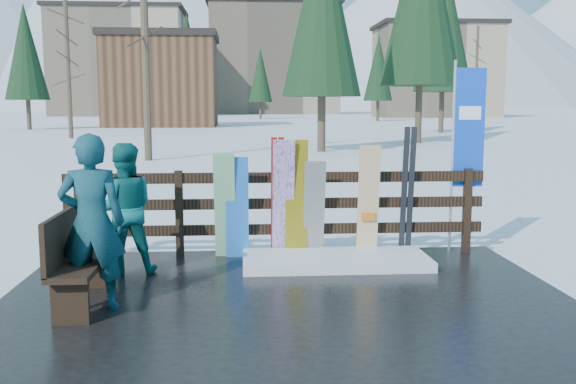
{
  "coord_description": "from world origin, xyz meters",
  "views": [
    {
      "loc": [
        -0.44,
        -6.25,
        2.1
      ],
      "look_at": [
        0.06,
        1.0,
        1.1
      ],
      "focal_mm": 40.0,
      "sensor_mm": 36.0,
      "label": 1
    }
  ],
  "objects": [
    {
      "name": "ground",
      "position": [
        0.0,
        0.0,
        0.0
      ],
      "size": [
        700.0,
        700.0,
        0.0
      ],
      "primitive_type": "plane",
      "color": "white",
      "rests_on": "ground"
    },
    {
      "name": "deck",
      "position": [
        0.0,
        0.0,
        0.04
      ],
      "size": [
        6.0,
        5.0,
        0.08
      ],
      "primitive_type": "cube",
      "color": "black",
      "rests_on": "ground"
    },
    {
      "name": "fence",
      "position": [
        0.0,
        2.2,
        0.74
      ],
      "size": [
        5.6,
        0.1,
        1.15
      ],
      "color": "black",
      "rests_on": "deck"
    },
    {
      "name": "snow_patch",
      "position": [
        0.71,
        1.6,
        0.14
      ],
      "size": [
        2.34,
        1.0,
        0.12
      ],
      "primitive_type": "cube",
      "color": "white",
      "rests_on": "deck"
    },
    {
      "name": "bench",
      "position": [
        -2.12,
        0.17,
        0.6
      ],
      "size": [
        0.41,
        1.5,
        0.97
      ],
      "color": "black",
      "rests_on": "deck"
    },
    {
      "name": "snowboard_0",
      "position": [
        -0.53,
        1.98,
        0.76
      ],
      "size": [
        0.3,
        0.3,
        1.36
      ],
      "primitive_type": "cube",
      "rotation": [
        0.2,
        0.0,
        0.0
      ],
      "color": "blue",
      "rests_on": "deck"
    },
    {
      "name": "snowboard_1",
      "position": [
        -0.69,
        1.98,
        0.79
      ],
      "size": [
        0.27,
        0.42,
        1.42
      ],
      "primitive_type": "cube",
      "rotation": [
        0.28,
        0.0,
        0.0
      ],
      "color": "silver",
      "rests_on": "deck"
    },
    {
      "name": "snowboard_2",
      "position": [
        0.24,
        1.98,
        0.87
      ],
      "size": [
        0.29,
        0.23,
        1.57
      ],
      "primitive_type": "cube",
      "rotation": [
        0.13,
        0.0,
        0.0
      ],
      "color": "yellow",
      "rests_on": "deck"
    },
    {
      "name": "snowboard_3",
      "position": [
        0.07,
        1.98,
        0.87
      ],
      "size": [
        0.28,
        0.39,
        1.57
      ],
      "primitive_type": "cube",
      "rotation": [
        0.23,
        0.0,
        0.0
      ],
      "color": "white",
      "rests_on": "deck"
    },
    {
      "name": "snowboard_4",
      "position": [
        0.47,
        1.98,
        0.73
      ],
      "size": [
        0.27,
        0.29,
        1.3
      ],
      "primitive_type": "cube",
      "rotation": [
        0.2,
        0.0,
        0.0
      ],
      "color": "black",
      "rests_on": "deck"
    },
    {
      "name": "snowboard_5",
      "position": [
        1.19,
        1.98,
        0.83
      ],
      "size": [
        0.28,
        0.19,
        1.5
      ],
      "primitive_type": "cube",
      "rotation": [
        0.11,
        0.0,
        0.0
      ],
      "color": "silver",
      "rests_on": "deck"
    },
    {
      "name": "ski_pair_a",
      "position": [
        -0.01,
        2.05,
        0.88
      ],
      "size": [
        0.16,
        0.28,
        1.6
      ],
      "color": "#A01A13",
      "rests_on": "deck"
    },
    {
      "name": "ski_pair_b",
      "position": [
        1.73,
        2.05,
        0.94
      ],
      "size": [
        0.17,
        0.21,
        1.73
      ],
      "color": "black",
      "rests_on": "deck"
    },
    {
      "name": "rental_flag",
      "position": [
        2.55,
        2.25,
        1.69
      ],
      "size": [
        0.45,
        0.04,
        2.6
      ],
      "color": "silver",
      "rests_on": "deck"
    },
    {
      "name": "person_front",
      "position": [
        -1.93,
        0.02,
        0.95
      ],
      "size": [
        0.66,
        0.45,
        1.75
      ],
      "primitive_type": "imported",
      "rotation": [
        0.0,
        0.0,
        3.2
      ],
      "color": "#155B57",
      "rests_on": "deck"
    },
    {
      "name": "person_back",
      "position": [
        -1.87,
        1.37,
        0.86
      ],
      "size": [
        0.87,
        0.73,
        1.57
      ],
      "primitive_type": "imported",
      "rotation": [
        0.0,
        0.0,
        3.34
      ],
      "color": "#0F6160",
      "rests_on": "deck"
    },
    {
      "name": "resort_buildings",
      "position": [
        1.03,
        115.41,
        9.81
      ],
      "size": [
        73.0,
        87.6,
        22.6
      ],
      "color": "tan",
      "rests_on": "ground"
    },
    {
      "name": "trees",
      "position": [
        4.35,
        47.27,
        5.41
      ],
      "size": [
        41.88,
        68.83,
        12.28
      ],
      "color": "#382B1E",
      "rests_on": "ground"
    },
    {
      "name": "mountains",
      "position": [
        -10.5,
        328.41,
        50.2
      ],
      "size": [
        520.0,
        260.0,
        120.0
      ],
      "color": "white",
      "rests_on": "ground"
    }
  ]
}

